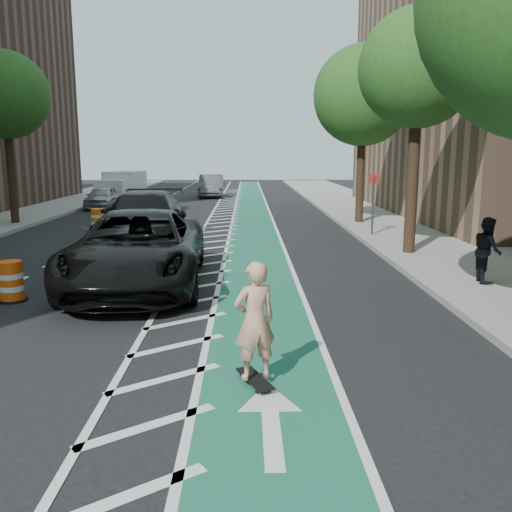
{
  "coord_description": "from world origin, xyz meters",
  "views": [
    {
      "loc": [
        2.71,
        -8.87,
        3.26
      ],
      "look_at": [
        2.9,
        2.51,
        1.1
      ],
      "focal_mm": 38.0,
      "sensor_mm": 36.0,
      "label": 1
    }
  ],
  "objects_px": {
    "skateboarder": "(255,321)",
    "suv_far": "(144,219)",
    "suv_near": "(138,249)",
    "barrel_a": "(11,282)"
  },
  "relations": [
    {
      "from": "suv_near",
      "to": "barrel_a",
      "type": "distance_m",
      "value": 2.97
    },
    {
      "from": "suv_near",
      "to": "suv_far",
      "type": "distance_m",
      "value": 5.99
    },
    {
      "from": "skateboarder",
      "to": "suv_far",
      "type": "xyz_separation_m",
      "value": [
        -3.77,
        11.92,
        -0.0
      ]
    },
    {
      "from": "suv_far",
      "to": "suv_near",
      "type": "bearing_deg",
      "value": -82.76
    },
    {
      "from": "skateboarder",
      "to": "barrel_a",
      "type": "relative_size",
      "value": 1.87
    },
    {
      "from": "skateboarder",
      "to": "suv_far",
      "type": "height_order",
      "value": "suv_far"
    },
    {
      "from": "suv_near",
      "to": "barrel_a",
      "type": "relative_size",
      "value": 7.41
    },
    {
      "from": "suv_near",
      "to": "suv_far",
      "type": "xyz_separation_m",
      "value": [
        -0.95,
        5.92,
        0.03
      ]
    },
    {
      "from": "skateboarder",
      "to": "barrel_a",
      "type": "height_order",
      "value": "skateboarder"
    },
    {
      "from": "skateboarder",
      "to": "suv_near",
      "type": "xyz_separation_m",
      "value": [
        -2.82,
        6.01,
        -0.03
      ]
    }
  ]
}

